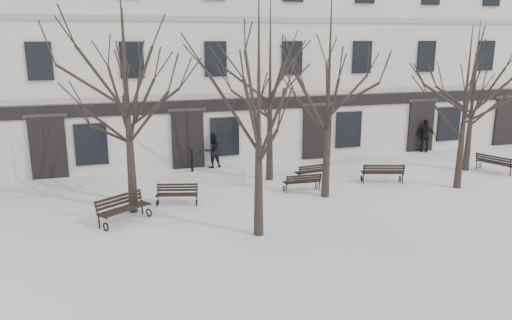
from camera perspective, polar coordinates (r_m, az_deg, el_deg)
name	(u,v)px	position (r m, az deg, el deg)	size (l,w,h in m)	color
ground	(315,212)	(19.11, 6.74, -5.90)	(100.00, 100.00, 0.00)	white
building	(230,53)	(30.32, -2.94, 12.09)	(40.40, 10.20, 11.40)	silver
tree_0	(125,70)	(18.50, -14.77, 9.93)	(5.94, 5.94, 8.49)	black
tree_1	(259,87)	(15.70, 0.31, 8.35)	(5.51, 5.51, 7.87)	black
tree_2	(329,69)	(20.01, 8.39, 10.29)	(5.86, 5.86, 8.38)	black
tree_3	(467,89)	(22.90, 22.94, 7.48)	(4.84, 4.84, 6.91)	black
tree_4	(127,85)	(19.77, -14.55, 8.33)	(5.24, 5.24, 7.48)	black
tree_5	(270,66)	(22.35, 1.63, 10.67)	(5.81, 5.81, 8.31)	black
tree_6	(475,79)	(26.24, 23.72, 8.48)	(5.04, 5.04, 7.20)	black
bench_0	(123,208)	(18.42, -14.96, -5.29)	(1.98, 1.64, 0.98)	black
bench_1	(302,182)	(21.41, 5.31, -2.47)	(1.60, 0.60, 0.80)	black
bench_2	(383,172)	(23.20, 14.26, -1.37)	(1.95, 1.18, 0.94)	black
bench_3	(177,194)	(19.92, -9.01, -3.81)	(1.69, 0.96, 0.81)	black
bench_4	(312,171)	(23.07, 6.45, -1.29)	(1.67, 0.79, 0.81)	black
bench_5	(495,163)	(26.94, 25.63, -0.29)	(1.24, 1.85, 0.89)	black
bollard_a	(192,160)	(24.61, -7.33, 0.04)	(0.15, 0.15, 1.13)	black
bollard_b	(327,153)	(26.00, 8.08, 0.76)	(0.15, 0.15, 1.13)	black
pedestrian_b	(213,167)	(25.46, -4.94, -0.84)	(0.83, 0.64, 1.70)	black
pedestrian_c	(424,152)	(30.37, 18.67, 0.88)	(1.11, 0.46, 1.89)	black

